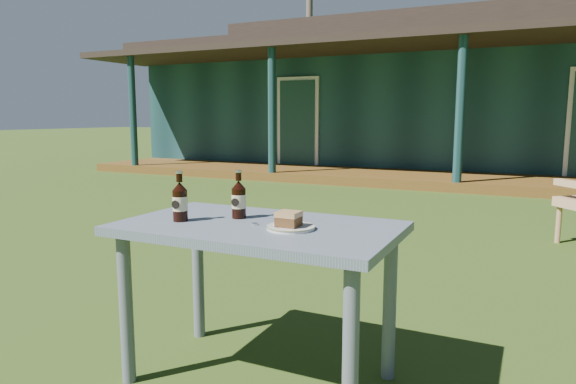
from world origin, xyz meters
The scene contains 10 objects.
ground centered at (0.00, 0.00, 0.00)m, with size 80.00×80.00×0.00m, color #334916.
pavilion centered at (0.00, 9.39, 1.61)m, with size 15.80×8.30×3.45m.
tree_left centered at (-8.00, 17.50, 5.25)m, with size 0.28×0.28×10.50m, color brown.
cafe_table centered at (0.00, -1.60, 0.62)m, with size 1.20×0.70×0.72m.
plate centered at (0.17, -1.63, 0.73)m, with size 0.20×0.20×0.01m.
cake_slice centered at (0.17, -1.64, 0.77)m, with size 0.09×0.09×0.06m.
fork centered at (0.11, -1.64, 0.74)m, with size 0.01×0.14×0.00m, color silver.
cola_bottle_near centered at (-0.14, -1.53, 0.81)m, with size 0.07×0.07×0.22m.
cola_bottle_far centered at (-0.34, -1.70, 0.81)m, with size 0.07×0.07×0.22m.
bottle_cap centered at (0.00, -1.62, 0.72)m, with size 0.03×0.03×0.01m, color silver.
Camera 1 is at (1.06, -3.51, 1.18)m, focal length 32.00 mm.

